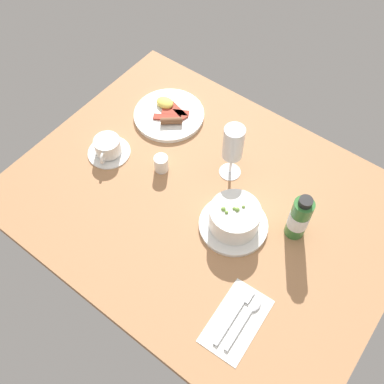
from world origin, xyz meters
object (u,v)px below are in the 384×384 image
(porridge_bowl, at_px, (234,218))
(sauce_bottle_green, at_px, (299,218))
(creamer_jug, at_px, (161,163))
(wine_glass, at_px, (234,145))
(breakfast_plate, at_px, (169,114))
(coffee_cup, at_px, (108,147))
(cutlery_setting, at_px, (238,319))

(porridge_bowl, bearing_deg, sauce_bottle_green, 31.12)
(creamer_jug, bearing_deg, wine_glass, 33.31)
(creamer_jug, distance_m, breakfast_plate, 0.22)
(porridge_bowl, bearing_deg, coffee_cup, -177.75)
(wine_glass, bearing_deg, creamer_jug, -146.69)
(porridge_bowl, height_order, breakfast_plate, porridge_bowl)
(cutlery_setting, relative_size, coffee_cup, 1.50)
(wine_glass, distance_m, breakfast_plate, 0.32)
(cutlery_setting, distance_m, coffee_cup, 0.64)
(porridge_bowl, relative_size, creamer_jug, 3.31)
(coffee_cup, relative_size, wine_glass, 0.70)
(cutlery_setting, bearing_deg, creamer_jug, 150.99)
(cutlery_setting, relative_size, breakfast_plate, 0.86)
(porridge_bowl, relative_size, wine_glass, 1.01)
(cutlery_setting, xyz_separation_m, breakfast_plate, (-0.56, 0.43, 0.01))
(porridge_bowl, height_order, wine_glass, wine_glass)
(sauce_bottle_green, bearing_deg, breakfast_plate, 166.66)
(porridge_bowl, bearing_deg, creamer_jug, 173.22)
(wine_glass, bearing_deg, breakfast_plate, 167.00)
(creamer_jug, distance_m, sauce_bottle_green, 0.44)
(sauce_bottle_green, bearing_deg, wine_glass, 166.28)
(cutlery_setting, relative_size, wine_glass, 1.04)
(porridge_bowl, relative_size, coffee_cup, 1.45)
(coffee_cup, height_order, creamer_jug, same)
(cutlery_setting, distance_m, sauce_bottle_green, 0.31)
(coffee_cup, bearing_deg, breakfast_plate, 77.74)
(porridge_bowl, xyz_separation_m, cutlery_setting, (0.16, -0.21, -0.04))
(cutlery_setting, height_order, coffee_cup, coffee_cup)
(creamer_jug, xyz_separation_m, breakfast_plate, (-0.12, 0.18, -0.02))
(cutlery_setting, height_order, breakfast_plate, breakfast_plate)
(porridge_bowl, distance_m, creamer_jug, 0.29)
(porridge_bowl, distance_m, coffee_cup, 0.46)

